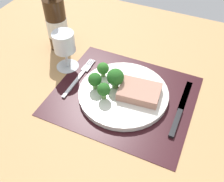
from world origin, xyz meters
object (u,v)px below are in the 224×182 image
plate (123,93)px  wine_bottle (57,24)px  fork (79,77)px  knife (180,111)px  steak (139,92)px  wine_glass (64,45)px

plate → wine_bottle: 34.44cm
fork → knife: knife is taller
plate → knife: bearing=1.8°
steak → wine_bottle: (-35.25, 12.70, 6.36)cm
wine_glass → steak: bearing=-8.6°
plate → fork: (-15.91, 1.42, -0.55)cm
wine_glass → fork: bearing=-27.4°
plate → knife: 16.99cm
steak → wine_glass: wine_glass is taller
fork → wine_glass: 11.08cm
wine_bottle → fork: bearing=-39.1°
fork → knife: 32.90cm
wine_bottle → wine_glass: (8.26, -8.62, -0.59)cm
plate → fork: 15.98cm
fork → knife: (32.89, -0.89, 0.05)cm
steak → wine_bottle: size_ratio=0.45×
fork → wine_bottle: wine_bottle is taller
steak → fork: 20.74cm
knife → wine_glass: (-39.32, 4.22, 8.33)cm
knife → wine_bottle: bearing=161.6°
wine_bottle → steak: bearing=-19.8°
plate → wine_glass: 24.15cm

